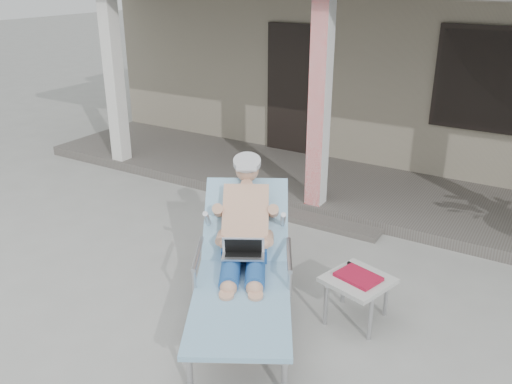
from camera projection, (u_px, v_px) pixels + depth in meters
The scene contains 6 objects.
ground at pixel (225, 287), 5.60m from camera, with size 60.00×60.00×0.00m, color #9E9E99.
house at pixel (418, 48), 10.10m from camera, with size 10.40×5.40×3.30m.
porch_deck at pixel (340, 187), 7.94m from camera, with size 10.00×2.00×0.15m, color #605B56.
porch_step at pixel (305, 218), 7.05m from camera, with size 2.00×0.30×0.07m, color #605B56.
lounger at pixel (243, 230), 4.85m from camera, with size 1.75×2.24×1.43m.
side_table at pixel (358, 282), 4.92m from camera, with size 0.66×0.66×0.48m.
Camera 1 is at (2.75, -3.95, 3.04)m, focal length 38.00 mm.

